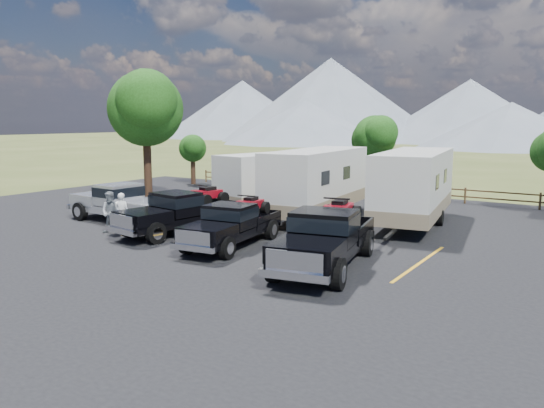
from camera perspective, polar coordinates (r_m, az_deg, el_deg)
The scene contains 17 objects.
ground at distance 18.55m, azimuth -6.46°, elevation -6.47°, with size 320.00×320.00×0.00m, color #445222.
asphalt_lot at distance 20.86m, azimuth -1.17°, elevation -4.62°, with size 44.00×34.00×0.04m, color black.
stall_lines at distance 21.66m, azimuth 0.33°, elevation -4.03°, with size 12.12×5.50×0.01m.
tree_big_nw at distance 33.09m, azimuth -13.47°, elevation 9.92°, with size 5.54×5.18×7.84m.
tree_north at distance 35.41m, azimuth 10.97°, elevation 7.08°, with size 3.46×3.24×5.25m.
tree_nw_small at distance 41.29m, azimuth -8.55°, elevation 5.94°, with size 2.59×2.43×3.85m.
rail_fence at distance 33.84m, azimuth 16.78°, elevation 1.29°, with size 36.12×0.12×1.00m.
mountain_range at distance 121.22m, azimuth 24.64°, elevation 9.61°, with size 209.00×71.00×20.00m.
rig_left at distance 23.51m, azimuth -9.80°, elevation -0.73°, with size 2.71×6.21×2.01m.
rig_center at distance 20.85m, azimuth -4.22°, elevation -2.06°, with size 2.53×5.77×1.87m.
rig_right at distance 17.85m, azimuth 5.85°, elevation -3.47°, with size 3.38×6.83×2.18m.
trailer_left at distance 29.42m, azimuth 0.28°, elevation 2.63°, with size 3.57×8.95×3.10m.
trailer_center at distance 26.55m, azimuth 4.83°, elevation 2.30°, with size 3.31×9.95×3.44m.
trailer_right at distance 25.58m, azimuth 15.01°, elevation 1.80°, with size 3.81×10.05×3.47m.
pickup_silver at distance 26.63m, azimuth -15.91°, elevation 0.17°, with size 6.23×2.39×1.84m.
person_a at distance 24.08m, azimuth -15.85°, elevation -0.91°, with size 0.65×0.42×1.77m, color white.
person_b at distance 24.06m, azimuth -16.92°, elevation -0.89°, with size 0.89×0.70×1.84m, color gray.
Camera 1 is at (11.50, -13.69, 4.94)m, focal length 35.00 mm.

